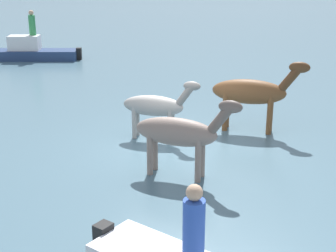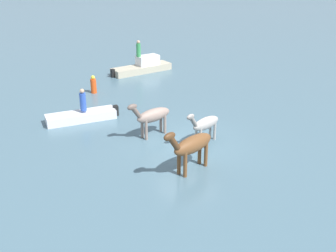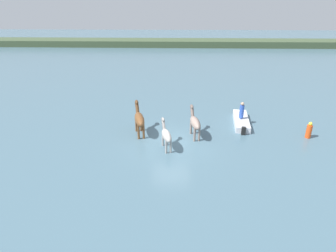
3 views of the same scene
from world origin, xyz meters
The scene contains 7 objects.
ground_plane centered at (0.00, 0.00, 0.00)m, with size 154.35×154.35×0.00m, color #476675.
horse_lead centered at (1.55, 0.99, 1.04)m, with size 0.88×2.45×1.89m.
horse_gray_outer centered at (-2.21, 1.25, 1.14)m, with size 1.12×2.67×2.07m.
horse_rear_stallion centered at (-0.30, -0.75, 0.92)m, with size 0.90×2.16×1.67m.
boat_motor_center centered at (-6.89, -11.82, 0.31)m, with size 3.06×4.10×1.32m.
person_watcher_seated centered at (-7.05, -11.92, 1.72)m, with size 0.32×0.32×1.19m.
person_boatman_standing centered at (5.07, 3.16, 1.11)m, with size 0.32×0.32×1.19m.
Camera 1 is at (10.54, 5.91, 4.67)m, focal length 52.62 mm.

